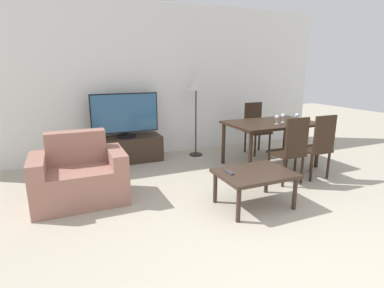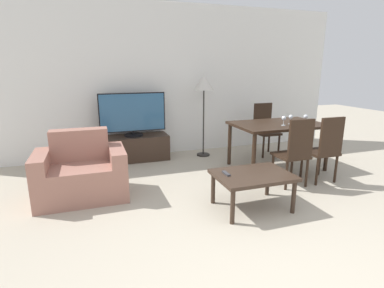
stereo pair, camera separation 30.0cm
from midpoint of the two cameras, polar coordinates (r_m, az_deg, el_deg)
ground_plane at (r=2.64m, az=19.02°, el=-23.57°), size 18.00×18.00×0.00m
wall_back at (r=5.60m, az=-8.06°, el=11.78°), size 6.88×0.06×2.70m
armchair at (r=3.93m, az=-22.68°, el=-5.89°), size 1.06×0.70×0.83m
tv_stand at (r=5.32m, az=-13.88°, el=-0.99°), size 1.18×0.47×0.44m
tv at (r=5.20m, az=-14.27°, el=5.34°), size 1.12×0.32×0.74m
coffee_table at (r=3.52m, az=9.49°, el=-6.07°), size 0.86×0.63×0.42m
dining_table at (r=4.99m, az=13.14°, el=3.18°), size 1.42×0.91×0.73m
dining_chair_near at (r=4.28m, az=16.42°, el=-0.77°), size 0.40×0.40×0.95m
dining_chair_far at (r=5.77m, az=10.54°, el=3.39°), size 0.40×0.40×0.95m
dining_chair_near_right at (r=4.61m, az=21.19°, el=-0.11°), size 0.40×0.40×0.95m
floor_lamp at (r=5.38m, az=-0.86°, el=11.00°), size 0.35×0.35×1.47m
remote_primary at (r=3.42m, az=4.60°, el=-5.45°), size 0.04×0.15×0.02m
wine_glass_left at (r=4.79m, az=14.19°, el=4.87°), size 0.07×0.07×0.15m
wine_glass_center at (r=4.95m, az=15.33°, el=5.09°), size 0.07×0.07×0.15m
wine_glass_right at (r=5.06m, az=17.81°, el=5.11°), size 0.07×0.07×0.15m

